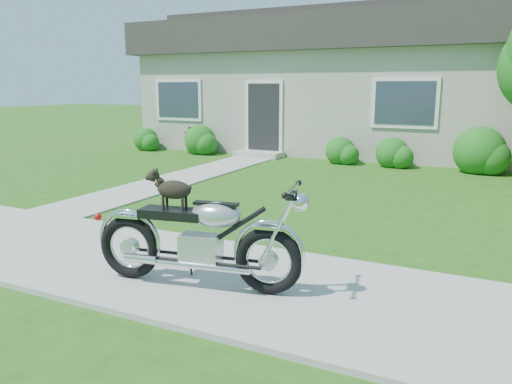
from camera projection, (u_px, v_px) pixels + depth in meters
ground at (68, 249)px, 6.33m from camera, size 80.00×80.00×0.00m
sidewalk at (68, 247)px, 6.32m from camera, size 24.00×2.20×0.04m
walkway at (189, 176)px, 11.36m from camera, size 1.20×8.00×0.03m
house at (344, 82)px, 16.41m from camera, size 12.60×7.03×4.50m
shrub_row at (338, 147)px, 13.30m from camera, size 10.85×1.20×1.20m
potted_plant_left at (192, 140)px, 15.37m from camera, size 0.74×0.65×0.79m
potted_plant_right at (348, 151)px, 13.25m from camera, size 0.46×0.46×0.65m
motorcycle_with_dog at (200, 237)px, 4.95m from camera, size 2.21×0.71×1.16m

